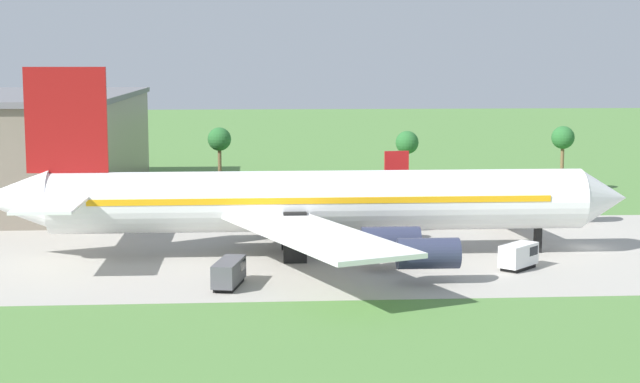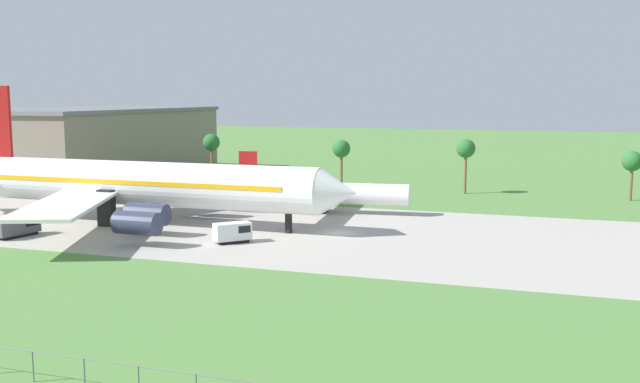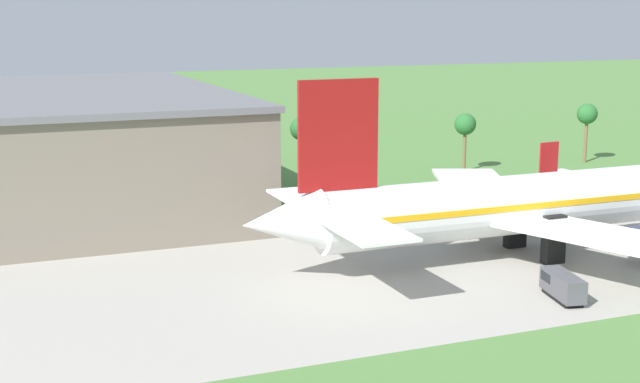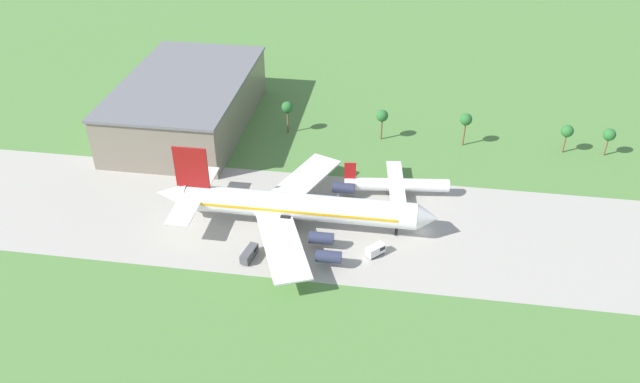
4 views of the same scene
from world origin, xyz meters
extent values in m
plane|color=#517F3D|center=(0.00, 0.00, 0.00)|extent=(600.00, 600.00, 0.00)
cube|color=#A8A399|center=(0.00, 0.00, 0.01)|extent=(320.00, 44.00, 0.02)
cylinder|color=white|center=(-30.22, -2.13, 5.92)|extent=(56.59, 6.45, 6.45)
cone|color=white|center=(0.65, -2.13, 5.92)|extent=(5.16, 6.32, 6.32)
cube|color=#EFA314|center=(-30.22, -2.13, 6.41)|extent=(48.10, 6.58, 0.64)
cube|color=white|center=(-31.84, -15.52, 4.80)|extent=(17.81, 27.97, 0.44)
cube|color=white|center=(-31.84, 11.26, 4.80)|extent=(17.81, 27.97, 0.44)
cylinder|color=#2D334C|center=(-23.70, -9.87, 2.95)|extent=(5.80, 2.90, 2.90)
cylinder|color=#2D334C|center=(-21.09, -16.32, 2.95)|extent=(5.80, 2.90, 2.90)
cylinder|color=#2D334C|center=(-23.70, 5.61, 2.95)|extent=(5.80, 2.90, 2.90)
cylinder|color=#2D334C|center=(-21.09, 12.06, 2.95)|extent=(5.80, 2.90, 2.90)
cube|color=black|center=(-6.45, -2.13, 2.64)|extent=(0.70, 0.90, 5.28)
cube|color=black|center=(-33.05, -5.68, 2.64)|extent=(2.40, 1.20, 5.28)
cube|color=black|center=(-33.05, 1.42, 2.64)|extent=(2.40, 1.20, 5.28)
cylinder|color=white|center=(-7.34, 15.31, 3.23)|extent=(27.75, 6.49, 3.40)
cube|color=red|center=(-19.65, 13.91, 7.30)|extent=(3.06, 0.58, 4.75)
cube|color=white|center=(-7.34, 15.31, 2.89)|extent=(6.85, 25.09, 0.24)
cube|color=black|center=(-7.34, 15.31, 1.61)|extent=(1.54, 3.17, 3.23)
cube|color=black|center=(-10.88, -10.50, 0.20)|extent=(4.05, 4.06, 0.40)
cube|color=white|center=(-10.88, -10.50, 1.49)|extent=(4.69, 4.70, 2.18)
cube|color=black|center=(-9.98, -9.60, 1.82)|extent=(2.59, 2.59, 0.90)
cube|color=black|center=(-39.64, -16.13, 0.20)|extent=(2.80, 5.39, 0.40)
cube|color=#4C4C51|center=(-39.64, -16.13, 1.45)|extent=(3.18, 6.31, 2.09)
cube|color=black|center=(-39.30, -14.51, 1.76)|extent=(2.43, 2.48, 0.90)
cylinder|color=slate|center=(-4.00, -55.00, 1.05)|extent=(0.10, 0.10, 2.10)
cylinder|color=slate|center=(0.00, -55.00, 1.05)|extent=(0.10, 0.10, 2.10)
cylinder|color=slate|center=(4.00, -55.00, 1.05)|extent=(0.10, 0.10, 2.10)
cylinder|color=slate|center=(0.00, -55.00, 2.06)|extent=(80.00, 0.06, 0.06)
cube|color=slate|center=(-74.36, 45.45, 7.48)|extent=(36.00, 60.00, 14.95)
cube|color=slate|center=(-74.36, 45.45, 15.35)|extent=(36.72, 61.20, 0.80)
cylinder|color=brown|center=(40.48, 45.32, 3.24)|extent=(0.56, 0.56, 6.48)
sphere|color=#28662D|center=(40.48, 45.32, 7.08)|extent=(3.60, 3.60, 3.60)
cylinder|color=brown|center=(11.32, 45.32, 4.02)|extent=(0.56, 0.56, 8.04)
sphere|color=#28662D|center=(11.32, 45.32, 8.64)|extent=(3.60, 3.60, 3.60)
cylinder|color=brown|center=(-42.41, 45.32, 4.04)|extent=(0.56, 0.56, 8.09)
sphere|color=#28662D|center=(-42.41, 45.32, 8.69)|extent=(3.60, 3.60, 3.60)
cylinder|color=brown|center=(-13.37, 45.32, 3.70)|extent=(0.56, 0.56, 7.39)
sphere|color=#28662D|center=(-13.37, 45.32, 7.99)|extent=(3.60, 3.60, 3.60)
camera|label=1|loc=(-37.33, -105.04, 21.02)|focal=55.00mm
camera|label=2|loc=(28.12, -91.35, 18.73)|focal=40.00mm
camera|label=3|loc=(-90.60, -81.59, 26.82)|focal=50.00mm
camera|label=4|loc=(-6.93, -123.78, 93.40)|focal=35.00mm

